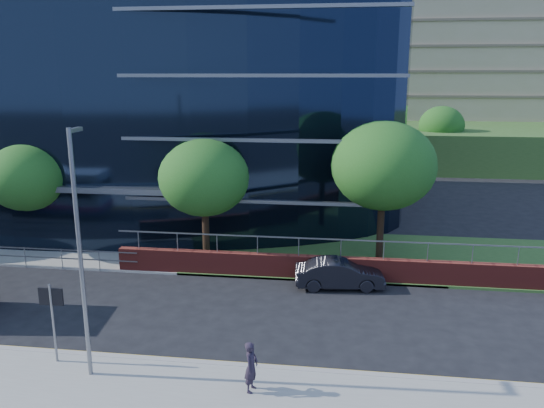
# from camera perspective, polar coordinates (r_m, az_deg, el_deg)

# --- Properties ---
(far_forecourt) EXTENTS (50.00, 8.00, 0.10)m
(far_forecourt) POSITION_cam_1_polar(r_m,az_deg,el_deg) (35.48, -26.99, -3.47)
(far_forecourt) COLOR gray
(far_forecourt) RESTS_ON ground
(grass_verge) EXTENTS (36.00, 8.00, 0.12)m
(grass_verge) POSITION_cam_1_polar(r_m,az_deg,el_deg) (31.05, 26.24, -5.70)
(grass_verge) COLOR #2D511E
(grass_verge) RESTS_ON ground
(glass_office) EXTENTS (44.00, 23.10, 16.00)m
(glass_office) POSITION_cam_1_polar(r_m,az_deg,el_deg) (41.69, -18.21, 10.83)
(glass_office) COLOR black
(glass_office) RESTS_ON ground
(retaining_wall) EXTENTS (34.00, 0.40, 2.11)m
(retaining_wall) POSITION_cam_1_polar(r_m,az_deg,el_deg) (26.41, 20.57, -7.17)
(retaining_wall) COLOR maroon
(retaining_wall) RESTS_ON ground
(apartment_block) EXTENTS (60.00, 42.00, 30.00)m
(apartment_block) POSITION_cam_1_polar(r_m,az_deg,el_deg) (76.17, 21.99, 13.91)
(apartment_block) COLOR #2D511E
(apartment_block) RESTS_ON ground
(street_sign) EXTENTS (0.85, 0.09, 2.80)m
(street_sign) POSITION_cam_1_polar(r_m,az_deg,el_deg) (19.37, -22.60, -10.15)
(street_sign) COLOR slate
(street_sign) RESTS_ON pavement_near
(tree_far_b) EXTENTS (4.29, 4.29, 6.05)m
(tree_far_b) POSITION_cam_1_polar(r_m,az_deg,el_deg) (31.70, -24.83, 2.61)
(tree_far_b) COLOR black
(tree_far_b) RESTS_ON ground
(tree_far_c) EXTENTS (4.62, 4.62, 6.51)m
(tree_far_c) POSITION_cam_1_polar(r_m,az_deg,el_deg) (27.16, -7.31, 2.80)
(tree_far_c) COLOR black
(tree_far_c) RESTS_ON ground
(tree_far_d) EXTENTS (5.28, 5.28, 7.44)m
(tree_far_d) POSITION_cam_1_polar(r_m,az_deg,el_deg) (27.21, 11.91, 4.03)
(tree_far_d) COLOR black
(tree_far_d) RESTS_ON ground
(tree_dist_e) EXTENTS (4.62, 4.62, 6.51)m
(tree_dist_e) POSITION_cam_1_polar(r_m,az_deg,el_deg) (57.87, 17.77, 8.06)
(tree_dist_e) COLOR black
(tree_dist_e) RESTS_ON ground
(streetlight_east) EXTENTS (0.15, 0.77, 8.00)m
(streetlight_east) POSITION_cam_1_polar(r_m,az_deg,el_deg) (17.39, -19.96, -4.53)
(streetlight_east) COLOR slate
(streetlight_east) RESTS_ON pavement_near
(parked_car) EXTENTS (4.23, 1.91, 1.35)m
(parked_car) POSITION_cam_1_polar(r_m,az_deg,el_deg) (24.93, 7.27, -7.45)
(parked_car) COLOR black
(parked_car) RESTS_ON ground
(pedestrian) EXTENTS (0.49, 0.65, 1.62)m
(pedestrian) POSITION_cam_1_polar(r_m,az_deg,el_deg) (16.95, -2.25, -17.09)
(pedestrian) COLOR black
(pedestrian) RESTS_ON pavement_near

